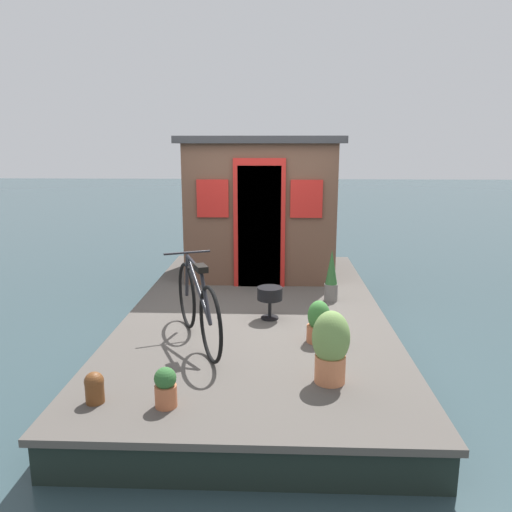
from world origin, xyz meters
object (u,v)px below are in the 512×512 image
charcoal_grill (270,295)px  houseboat_cabin (261,205)px  potted_plant_rosemary (331,277)px  potted_plant_geranium (319,322)px  bicycle (198,305)px  potted_plant_lavender (166,387)px  mooring_bollard (94,387)px  potted_plant_ivy (331,346)px

charcoal_grill → houseboat_cabin: bearing=4.3°
potted_plant_rosemary → potted_plant_geranium: 1.44m
houseboat_cabin → bicycle: houseboat_cabin is taller
potted_plant_rosemary → potted_plant_lavender: potted_plant_rosemary is taller
houseboat_cabin → mooring_bollard: 4.53m
bicycle → potted_plant_rosemary: bicycle is taller
bicycle → potted_plant_ivy: 1.51m
potted_plant_rosemary → charcoal_grill: (-0.72, 0.78, -0.04)m
houseboat_cabin → bicycle: 3.13m
potted_plant_rosemary → potted_plant_geranium: potted_plant_rosemary is taller
houseboat_cabin → bicycle: (-3.01, 0.55, -0.66)m
potted_plant_rosemary → potted_plant_ivy: potted_plant_rosemary is taller
potted_plant_lavender → mooring_bollard: 0.57m
charcoal_grill → bicycle: bearing=136.4°
houseboat_cabin → potted_plant_geranium: (-2.94, -0.67, -0.85)m
potted_plant_geranium → charcoal_grill: (0.69, 0.51, 0.07)m
houseboat_cabin → potted_plant_lavender: bearing=172.0°
potted_plant_ivy → potted_plant_geranium: bearing=1.6°
potted_plant_rosemary → potted_plant_geranium: (-1.41, 0.27, -0.12)m
potted_plant_lavender → potted_plant_geranium: (1.37, -1.28, 0.05)m
potted_plant_rosemary → potted_plant_geranium: size_ratio=1.55×
potted_plant_ivy → mooring_bollard: (-0.43, 1.88, -0.20)m
potted_plant_rosemary → mooring_bollard: size_ratio=2.68×
bicycle → mooring_bollard: (-1.27, 0.62, -0.27)m
potted_plant_geranium → mooring_bollard: size_ratio=1.73×
charcoal_grill → mooring_bollard: (-2.02, 1.34, -0.15)m
charcoal_grill → mooring_bollard: size_ratio=1.49×
potted_plant_lavender → potted_plant_geranium: potted_plant_geranium is taller
houseboat_cabin → potted_plant_ivy: bearing=-169.7°
potted_plant_ivy → charcoal_grill: (1.59, 0.53, -0.05)m
potted_plant_lavender → charcoal_grill: 2.21m
potted_plant_rosemary → potted_plant_ivy: size_ratio=1.07×
bicycle → potted_plant_geranium: size_ratio=3.63×
potted_plant_rosemary → houseboat_cabin: bearing=31.8°
bicycle → potted_plant_geranium: bearing=-86.7°
houseboat_cabin → charcoal_grill: 2.39m
potted_plant_geranium → mooring_bollard: potted_plant_geranium is taller
charcoal_grill → mooring_bollard: bearing=146.4°
bicycle → potted_plant_lavender: bicycle is taller
mooring_bollard → potted_plant_geranium: bearing=-54.2°
potted_plant_rosemary → bicycle: bearing=134.6°
potted_plant_geranium → potted_plant_ivy: bearing=-178.4°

